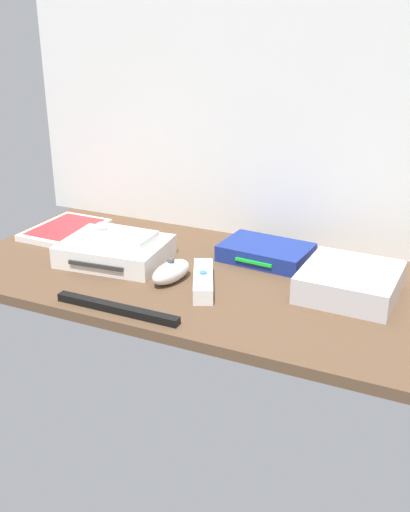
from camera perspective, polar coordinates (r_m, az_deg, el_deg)
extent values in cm
cube|color=brown|center=(120.00, 0.00, -2.21)|extent=(100.00, 48.00, 2.00)
cube|color=white|center=(132.85, 4.63, 15.01)|extent=(110.00, 1.20, 64.00)
cube|color=white|center=(126.63, -8.49, 0.48)|extent=(22.37, 17.84, 4.40)
cube|color=#2D2D2D|center=(120.05, -10.29, -0.91)|extent=(12.00, 1.69, 0.80)
cube|color=silver|center=(113.48, 13.52, -2.44)|extent=(17.53, 17.53, 5.00)
cube|color=silver|center=(112.41, 13.64, -1.22)|extent=(16.83, 16.83, 0.30)
cube|color=white|center=(145.36, -13.06, 2.43)|extent=(13.94, 19.24, 1.40)
cube|color=#B72D33|center=(145.11, -13.09, 2.71)|extent=(11.44, 16.54, 0.16)
cube|color=navy|center=(126.52, 5.78, 0.35)|extent=(18.88, 13.37, 3.40)
cube|color=#19D833|center=(121.28, 4.59, -0.61)|extent=(8.01, 1.02, 0.60)
cube|color=white|center=(113.35, -0.17, -2.36)|extent=(9.47, 14.95, 3.00)
cylinder|color=#387FDB|center=(112.64, -0.17, -1.58)|extent=(1.40, 1.40, 0.40)
ellipsoid|color=white|center=(116.07, -3.22, -1.51)|extent=(6.20, 10.65, 4.00)
sphere|color=#4C4C4C|center=(115.12, -3.24, -0.42)|extent=(1.40, 1.40, 1.40)
cube|color=white|center=(125.24, -8.10, 1.82)|extent=(14.54, 8.25, 2.00)
cylinder|color=#99999E|center=(126.89, -9.67, 2.57)|extent=(2.03, 2.03, 0.40)
cube|color=black|center=(106.07, -8.33, -4.94)|extent=(24.00, 1.85, 1.40)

